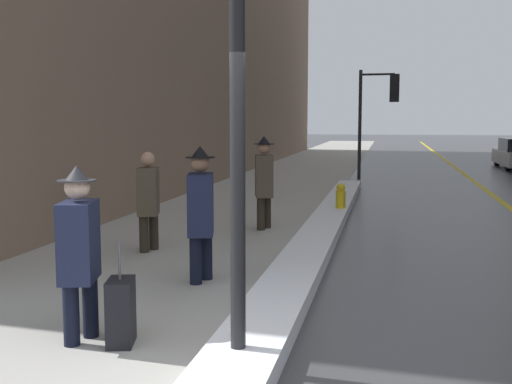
# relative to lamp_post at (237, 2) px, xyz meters

# --- Properties ---
(sidewalk_slab) EXTENTS (4.00, 80.00, 0.01)m
(sidewalk_slab) POSITION_rel_lamp_post_xyz_m (-2.15, 14.35, -2.86)
(sidewalk_slab) COLOR #9E9B93
(sidewalk_slab) RESTS_ON ground
(road_centre_stripe) EXTENTS (0.16, 80.00, 0.00)m
(road_centre_stripe) POSITION_rel_lamp_post_xyz_m (3.85, 14.35, -2.87)
(road_centre_stripe) COLOR gold
(road_centre_stripe) RESTS_ON ground
(snow_bank_curb) EXTENTS (0.62, 16.38, 0.19)m
(snow_bank_curb) POSITION_rel_lamp_post_xyz_m (0.04, 6.09, -2.77)
(snow_bank_curb) COLOR white
(snow_bank_curb) RESTS_ON ground
(lamp_post) EXTENTS (0.28, 0.28, 4.78)m
(lamp_post) POSITION_rel_lamp_post_xyz_m (0.00, 0.00, 0.00)
(lamp_post) COLOR black
(lamp_post) RESTS_ON ground
(traffic_light_near) EXTENTS (1.31, 0.33, 3.60)m
(traffic_light_near) POSITION_rel_lamp_post_xyz_m (0.86, 16.79, -0.27)
(traffic_light_near) COLOR black
(traffic_light_near) RESTS_ON ground
(pedestrian_in_glasses) EXTENTS (0.40, 0.55, 1.60)m
(pedestrian_in_glasses) POSITION_rel_lamp_post_xyz_m (-1.53, 0.35, -2.00)
(pedestrian_in_glasses) COLOR black
(pedestrian_in_glasses) RESTS_ON ground
(pedestrian_in_fedora) EXTENTS (0.42, 0.57, 1.68)m
(pedestrian_in_fedora) POSITION_rel_lamp_post_xyz_m (-1.08, 2.61, -1.95)
(pedestrian_in_fedora) COLOR black
(pedestrian_in_fedora) RESTS_ON ground
(pedestrian_nearside) EXTENTS (0.40, 0.54, 1.51)m
(pedestrian_nearside) POSITION_rel_lamp_post_xyz_m (-2.39, 4.23, -2.03)
(pedestrian_nearside) COLOR #2A241B
(pedestrian_nearside) RESTS_ON ground
(pedestrian_trailing) EXTENTS (0.42, 0.58, 1.70)m
(pedestrian_trailing) POSITION_rel_lamp_post_xyz_m (-1.06, 6.50, -1.94)
(pedestrian_trailing) COLOR #2A241B
(pedestrian_trailing) RESTS_ON ground
(rolling_suitcase) EXTENTS (0.30, 0.40, 0.95)m
(rolling_suitcase) POSITION_rel_lamp_post_xyz_m (-1.15, 0.34, -2.57)
(rolling_suitcase) COLOR black
(rolling_suitcase) RESTS_ON ground
(fire_hydrant) EXTENTS (0.20, 0.20, 0.70)m
(fire_hydrant) POSITION_rel_lamp_post_xyz_m (0.20, 8.24, -2.52)
(fire_hydrant) COLOR gold
(fire_hydrant) RESTS_ON ground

